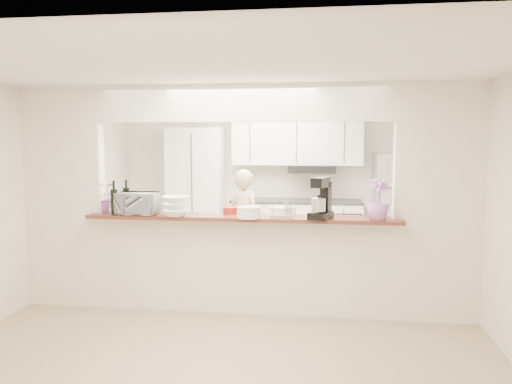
% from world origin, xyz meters
% --- Properties ---
extents(floor, '(6.00, 6.00, 0.00)m').
position_xyz_m(floor, '(0.00, 0.00, 0.00)').
color(floor, tan).
rests_on(floor, ground).
extents(tile_overlay, '(5.00, 2.90, 0.01)m').
position_xyz_m(tile_overlay, '(0.00, 1.55, 0.01)').
color(tile_overlay, beige).
rests_on(tile_overlay, floor).
extents(partition, '(5.00, 0.15, 2.50)m').
position_xyz_m(partition, '(0.00, 0.00, 1.48)').
color(partition, white).
rests_on(partition, floor).
extents(bar_counter, '(3.40, 0.38, 1.09)m').
position_xyz_m(bar_counter, '(0.00, -0.00, 0.58)').
color(bar_counter, white).
rests_on(bar_counter, floor).
extents(kitchen_cabinets, '(3.15, 0.62, 2.25)m').
position_xyz_m(kitchen_cabinets, '(-0.19, 2.72, 0.97)').
color(kitchen_cabinets, silver).
rests_on(kitchen_cabinets, floor).
extents(refrigerator, '(0.75, 0.70, 1.70)m').
position_xyz_m(refrigerator, '(2.05, 2.65, 0.85)').
color(refrigerator, '#BBBAC0').
rests_on(refrigerator, floor).
extents(flower_left, '(0.35, 0.32, 0.34)m').
position_xyz_m(flower_left, '(-1.60, 0.05, 1.26)').
color(flower_left, '#DF76C7').
rests_on(flower_left, bar_counter).
extents(wine_bottle_a, '(0.08, 0.08, 0.38)m').
position_xyz_m(wine_bottle_a, '(-1.40, -0.15, 1.24)').
color(wine_bottle_a, black).
rests_on(wine_bottle_a, bar_counter).
extents(wine_bottle_b, '(0.07, 0.07, 0.37)m').
position_xyz_m(wine_bottle_b, '(-1.35, 0.07, 1.23)').
color(wine_bottle_b, black).
rests_on(wine_bottle_b, bar_counter).
extents(toaster_oven, '(0.45, 0.31, 0.24)m').
position_xyz_m(toaster_oven, '(-1.15, -0.10, 1.21)').
color(toaster_oven, '#A2A3A7').
rests_on(toaster_oven, bar_counter).
extents(serving_bowls, '(0.29, 0.29, 0.21)m').
position_xyz_m(serving_bowls, '(-0.70, -0.17, 1.20)').
color(serving_bowls, white).
rests_on(serving_bowls, bar_counter).
extents(plate_stack_a, '(0.26, 0.26, 0.12)m').
position_xyz_m(plate_stack_a, '(0.10, -0.19, 1.15)').
color(plate_stack_a, white).
rests_on(plate_stack_a, bar_counter).
extents(plate_stack_b, '(0.27, 0.27, 0.09)m').
position_xyz_m(plate_stack_b, '(0.42, 0.03, 1.14)').
color(plate_stack_b, white).
rests_on(plate_stack_b, bar_counter).
extents(red_bowl, '(0.16, 0.16, 0.07)m').
position_xyz_m(red_bowl, '(-0.15, 0.08, 1.13)').
color(red_bowl, maroon).
rests_on(red_bowl, bar_counter).
extents(tan_bowl, '(0.15, 0.15, 0.07)m').
position_xyz_m(tan_bowl, '(0.05, 0.08, 1.12)').
color(tan_bowl, beige).
rests_on(tan_bowl, bar_counter).
extents(utensil_caddy, '(0.25, 0.18, 0.21)m').
position_xyz_m(utensil_caddy, '(0.45, -0.05, 1.18)').
color(utensil_caddy, silver).
rests_on(utensil_caddy, bar_counter).
extents(stand_mixer, '(0.28, 0.34, 0.43)m').
position_xyz_m(stand_mixer, '(0.86, -0.14, 1.28)').
color(stand_mixer, black).
rests_on(stand_mixer, bar_counter).
extents(flower_right, '(0.31, 0.31, 0.43)m').
position_xyz_m(flower_right, '(1.43, -0.15, 1.30)').
color(flower_right, '#A760B3').
rests_on(flower_right, bar_counter).
extents(person, '(0.65, 0.59, 1.48)m').
position_xyz_m(person, '(-0.22, 1.62, 0.74)').
color(person, tan).
rests_on(person, floor).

